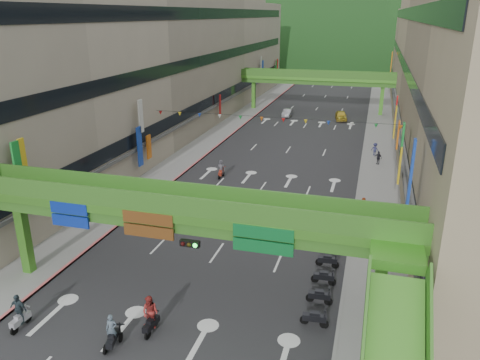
% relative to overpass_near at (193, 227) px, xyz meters
% --- Properties ---
extents(road_slab, '(18.00, 140.00, 0.02)m').
position_rel_overpass_near_xyz_m(road_slab, '(-0.93, 44.62, -5.20)').
color(road_slab, '#28282B').
rests_on(road_slab, ground).
extents(sidewalk_left, '(4.00, 140.00, 0.15)m').
position_rel_overpass_near_xyz_m(sidewalk_left, '(-11.93, 44.62, -5.13)').
color(sidewalk_left, gray).
rests_on(sidewalk_left, ground).
extents(sidewalk_right, '(4.00, 140.00, 0.15)m').
position_rel_overpass_near_xyz_m(sidewalk_right, '(10.07, 44.62, -5.13)').
color(sidewalk_right, gray).
rests_on(sidewalk_right, ground).
extents(curb_left, '(0.20, 140.00, 0.18)m').
position_rel_overpass_near_xyz_m(curb_left, '(-10.03, 44.62, -5.12)').
color(curb_left, '#CC5959').
rests_on(curb_left, ground).
extents(curb_right, '(0.20, 140.00, 0.18)m').
position_rel_overpass_near_xyz_m(curb_right, '(8.17, 44.62, -5.12)').
color(curb_right, gray).
rests_on(curb_right, ground).
extents(building_row_left, '(12.80, 95.00, 19.00)m').
position_rel_overpass_near_xyz_m(building_row_left, '(-19.86, 44.62, 4.25)').
color(building_row_left, '#9E937F').
rests_on(building_row_left, ground).
extents(building_row_right, '(12.80, 95.00, 19.00)m').
position_rel_overpass_near_xyz_m(building_row_right, '(18.00, 44.62, 4.25)').
color(building_row_right, gray).
rests_on(building_row_right, ground).
extents(overpass_near, '(28.00, 12.27, 7.10)m').
position_rel_overpass_near_xyz_m(overpass_near, '(0.00, 0.00, 0.00)').
color(overpass_near, '#4C9E2D').
rests_on(overpass_near, ground).
extents(overpass_far, '(28.00, 2.20, 7.10)m').
position_rel_overpass_near_xyz_m(overpass_far, '(-0.93, 59.62, 0.20)').
color(overpass_far, '#4C9E2D').
rests_on(overpass_far, ground).
extents(hill_left, '(168.00, 140.00, 112.00)m').
position_rel_overpass_near_xyz_m(hill_left, '(-15.93, 154.62, -5.21)').
color(hill_left, '#1C4419').
rests_on(hill_left, ground).
extents(hill_right, '(208.00, 176.00, 128.00)m').
position_rel_overpass_near_xyz_m(hill_right, '(24.07, 174.62, -5.21)').
color(hill_right, '#1C4419').
rests_on(hill_right, ground).
extents(bunting_string, '(26.00, 0.36, 0.47)m').
position_rel_overpass_near_xyz_m(bunting_string, '(-0.93, 24.62, 0.75)').
color(bunting_string, black).
rests_on(bunting_string, ground).
extents(scooter_rider_near, '(0.74, 1.58, 1.91)m').
position_rel_overpass_near_xyz_m(scooter_rider_near, '(-2.81, -4.38, -4.33)').
color(scooter_rider_near, black).
rests_on(scooter_rider_near, ground).
extents(scooter_rider_mid, '(0.96, 1.60, 2.22)m').
position_rel_overpass_near_xyz_m(scooter_rider_mid, '(-1.45, -2.76, -4.05)').
color(scooter_rider_mid, black).
rests_on(scooter_rider_mid, ground).
extents(scooter_rider_left, '(1.05, 1.60, 2.11)m').
position_rel_overpass_near_xyz_m(scooter_rider_left, '(-8.43, -4.38, -4.14)').
color(scooter_rider_left, '#95949C').
rests_on(scooter_rider_left, ground).
extents(scooter_rider_far, '(0.81, 1.60, 1.92)m').
position_rel_overpass_near_xyz_m(scooter_rider_far, '(-5.75, 22.22, -4.25)').
color(scooter_rider_far, maroon).
rests_on(scooter_rider_far, ground).
extents(parked_scooter_row, '(1.60, 9.35, 1.08)m').
position_rel_overpass_near_xyz_m(parked_scooter_row, '(6.87, 4.62, -4.68)').
color(parked_scooter_row, black).
rests_on(parked_scooter_row, ground).
extents(car_silver, '(1.34, 3.83, 1.26)m').
position_rel_overpass_near_xyz_m(car_silver, '(-4.79, 54.38, -4.58)').
color(car_silver, '#99999F').
rests_on(car_silver, ground).
extents(car_yellow, '(2.36, 4.52, 1.47)m').
position_rel_overpass_near_xyz_m(car_yellow, '(4.00, 54.15, -4.47)').
color(car_yellow, gold).
rests_on(car_yellow, ground).
extents(pedestrian_red, '(0.88, 0.75, 1.61)m').
position_rel_overpass_near_xyz_m(pedestrian_red, '(8.87, 15.88, -4.40)').
color(pedestrian_red, '#A63C1B').
rests_on(pedestrian_red, ground).
extents(pedestrian_dark, '(0.95, 0.75, 1.50)m').
position_rel_overpass_near_xyz_m(pedestrian_dark, '(9.93, 31.13, -4.45)').
color(pedestrian_dark, black).
rests_on(pedestrian_dark, ground).
extents(pedestrian_blue, '(0.83, 0.70, 1.52)m').
position_rel_overpass_near_xyz_m(pedestrian_blue, '(9.53, 34.62, -4.45)').
color(pedestrian_blue, navy).
rests_on(pedestrian_blue, ground).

